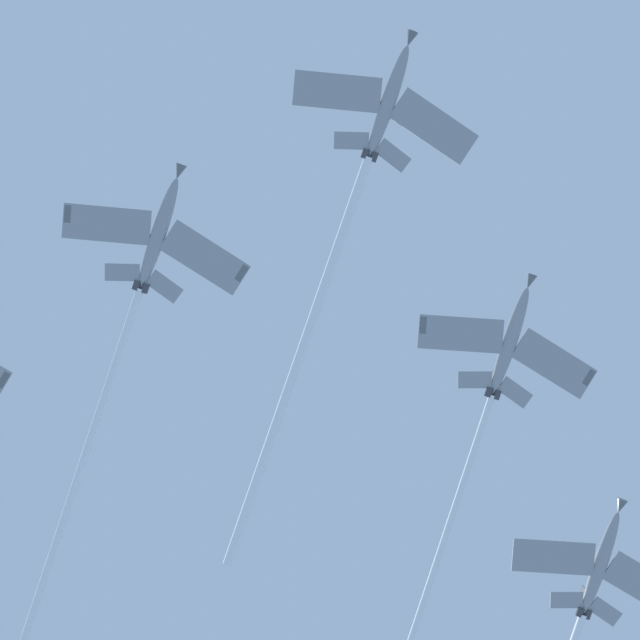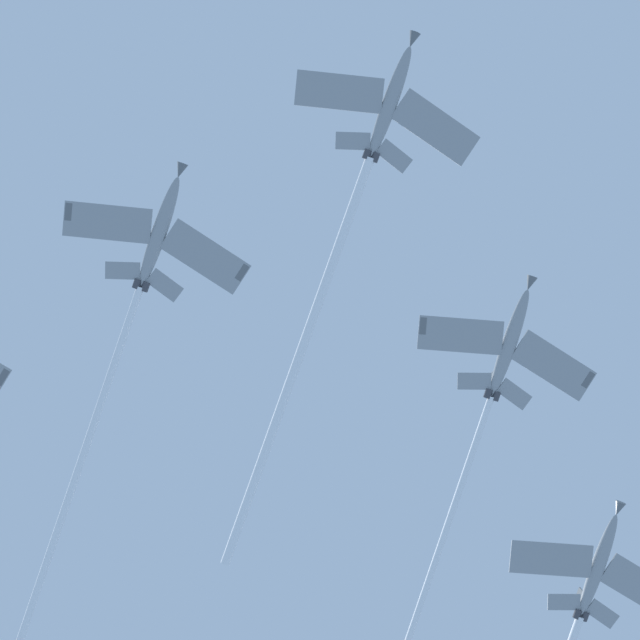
% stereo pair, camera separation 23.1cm
% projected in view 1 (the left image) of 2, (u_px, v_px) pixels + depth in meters
% --- Properties ---
extents(jet_lead, '(43.69, 43.96, 10.08)m').
position_uv_depth(jet_lead, '(341.00, 236.00, 106.12)').
color(jet_lead, gray).
extents(jet_left_wing, '(41.01, 42.59, 11.05)m').
position_uv_depth(jet_left_wing, '(482.00, 425.00, 108.60)').
color(jet_left_wing, gray).
extents(jet_right_wing, '(39.94, 40.29, 10.46)m').
position_uv_depth(jet_right_wing, '(128.00, 325.00, 105.61)').
color(jet_right_wing, gray).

